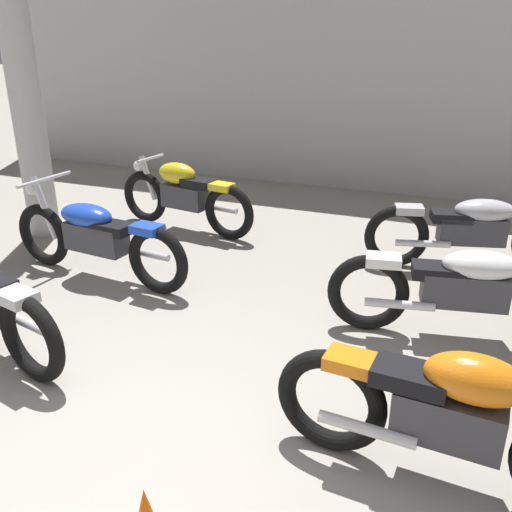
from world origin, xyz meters
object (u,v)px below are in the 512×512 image
at_px(motorcycle_right_row_0, 450,415).
at_px(motorcycle_right_row_1, 466,287).
at_px(support_pillar, 26,100).
at_px(motorcycle_right_row_2, 473,229).
at_px(motorcycle_left_row_2, 184,194).
at_px(motorcycle_left_row_1, 95,236).

relative_size(motorcycle_right_row_0, motorcycle_right_row_1, 0.92).
xyz_separation_m(support_pillar, motorcycle_right_row_2, (4.94, 0.74, -1.15)).
height_order(motorcycle_left_row_2, motorcycle_right_row_0, same).
bearing_deg(motorcycle_right_row_1, motorcycle_right_row_0, -90.47).
distance_m(support_pillar, motorcycle_left_row_1, 2.04).
relative_size(motorcycle_left_row_1, motorcycle_left_row_2, 1.10).
bearing_deg(motorcycle_left_row_1, motorcycle_right_row_0, -24.81).
xyz_separation_m(support_pillar, motorcycle_right_row_0, (4.92, -2.48, -1.14)).
relative_size(support_pillar, motorcycle_left_row_1, 1.48).
relative_size(support_pillar, motorcycle_left_row_2, 1.63).
height_order(motorcycle_left_row_2, motorcycle_right_row_2, motorcycle_right_row_2).
relative_size(support_pillar, motorcycle_right_row_0, 1.62).
bearing_deg(support_pillar, motorcycle_left_row_2, 25.14).
bearing_deg(support_pillar, motorcycle_right_row_2, 8.47).
xyz_separation_m(motorcycle_right_row_0, motorcycle_right_row_2, (0.02, 3.21, -0.01)).
distance_m(motorcycle_right_row_0, motorcycle_right_row_2, 3.21).
xyz_separation_m(motorcycle_left_row_2, motorcycle_right_row_1, (3.36, -1.51, -0.01)).
distance_m(motorcycle_left_row_1, motorcycle_right_row_2, 3.84).
bearing_deg(motorcycle_right_row_2, motorcycle_left_row_1, -155.28).
relative_size(motorcycle_left_row_2, motorcycle_right_row_0, 1.00).
bearing_deg(motorcycle_left_row_2, motorcycle_left_row_1, -94.48).
bearing_deg(motorcycle_right_row_0, support_pillar, 153.28).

